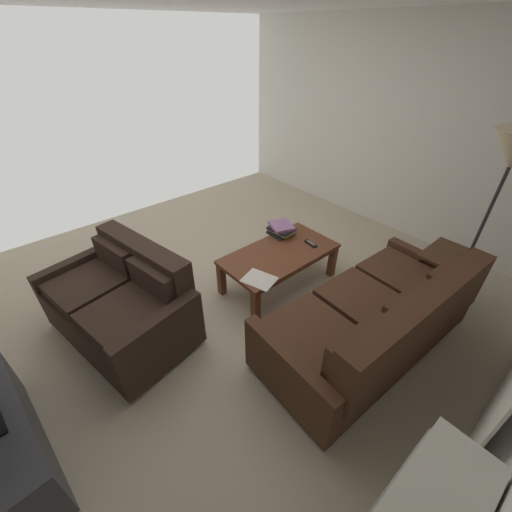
# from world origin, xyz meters

# --- Properties ---
(ground_plane) EXTENTS (5.10, 4.94, 0.01)m
(ground_plane) POSITION_xyz_m (0.00, 0.00, -0.00)
(ground_plane) COLOR #B7A88E
(wall_left) EXTENTS (0.12, 4.94, 2.52)m
(wall_left) POSITION_xyz_m (-2.55, 0.00, 1.26)
(wall_left) COLOR silver
(wall_left) RESTS_ON ground
(sofa_main) EXTENTS (1.97, 1.00, 0.85)m
(sofa_main) POSITION_xyz_m (-0.39, 1.44, 0.35)
(sofa_main) COLOR black
(sofa_main) RESTS_ON ground
(loveseat_near) EXTENTS (1.03, 1.43, 0.84)m
(loveseat_near) POSITION_xyz_m (1.11, -0.13, 0.36)
(loveseat_near) COLOR black
(loveseat_near) RESTS_ON ground
(coffee_table) EXTENTS (1.22, 0.64, 0.42)m
(coffee_table) POSITION_xyz_m (-0.41, 0.26, 0.36)
(coffee_table) COLOR brown
(coffee_table) RESTS_ON ground
(end_table) EXTENTS (0.50, 0.50, 0.58)m
(end_table) POSITION_xyz_m (-1.46, 1.55, 0.48)
(end_table) COLOR #472D1C
(end_table) RESTS_ON ground
(floor_lamp) EXTENTS (0.39, 0.39, 1.72)m
(floor_lamp) POSITION_xyz_m (-1.51, 1.63, 1.50)
(floor_lamp) COLOR #262628
(floor_lamp) RESTS_ON ground
(book_stack) EXTENTS (0.30, 0.32, 0.12)m
(book_stack) POSITION_xyz_m (-0.68, 0.00, 0.48)
(book_stack) COLOR black
(book_stack) RESTS_ON coffee_table
(tv_remote) EXTENTS (0.06, 0.16, 0.02)m
(tv_remote) POSITION_xyz_m (-0.77, 0.37, 0.43)
(tv_remote) COLOR black
(tv_remote) RESTS_ON coffee_table
(loose_magazine) EXTENTS (0.31, 0.35, 0.01)m
(loose_magazine) POSITION_xyz_m (0.05, 0.47, 0.42)
(loose_magazine) COLOR silver
(loose_magazine) RESTS_ON coffee_table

